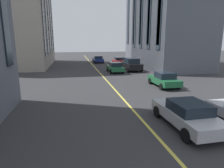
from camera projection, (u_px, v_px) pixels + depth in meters
lane_centre_line at (108, 82)px, 20.53m from camera, size 80.00×0.16×0.01m
car_red_mid at (119, 61)px, 35.65m from camera, size 3.90×1.89×1.40m
car_green_parked_b at (115, 67)px, 26.83m from camera, size 3.90×1.89×1.40m
car_silver_far at (187, 114)px, 9.61m from camera, size 4.40×1.95×1.37m
car_blue_parked_a at (98, 59)px, 39.18m from camera, size 4.40×1.95×1.37m
car_black_trailing at (131, 64)px, 28.23m from camera, size 4.70×2.14×1.88m
car_green_oncoming at (164, 79)px, 18.33m from camera, size 3.90×1.89×1.40m
building_left_near at (14, 20)px, 32.70m from camera, size 17.35×11.42×15.56m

